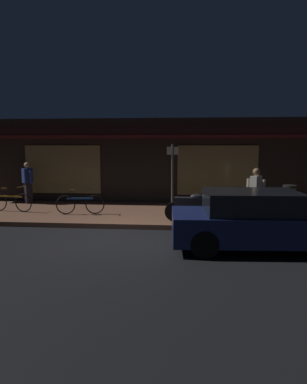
% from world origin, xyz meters
% --- Properties ---
extents(ground_plane, '(60.00, 60.00, 0.00)m').
position_xyz_m(ground_plane, '(0.00, 0.00, 0.00)').
color(ground_plane, black).
extents(sidewalk_slab, '(18.00, 4.00, 0.15)m').
position_xyz_m(sidewalk_slab, '(0.00, 3.00, 0.07)').
color(sidewalk_slab, brown).
rests_on(sidewalk_slab, ground_plane).
extents(storefront_building, '(18.00, 3.30, 3.60)m').
position_xyz_m(storefront_building, '(0.00, 6.39, 1.80)').
color(storefront_building, black).
rests_on(storefront_building, ground_plane).
extents(motorcycle, '(1.70, 0.55, 0.97)m').
position_xyz_m(motorcycle, '(2.16, 1.55, 0.65)').
color(motorcycle, black).
rests_on(motorcycle, sidewalk_slab).
extents(bicycle_parked, '(1.65, 0.42, 0.91)m').
position_xyz_m(bicycle_parked, '(-4.31, 2.63, 0.51)').
color(bicycle_parked, black).
rests_on(bicycle_parked, sidewalk_slab).
extents(bicycle_extra, '(1.65, 0.42, 0.91)m').
position_xyz_m(bicycle_extra, '(-1.69, 2.39, 0.51)').
color(bicycle_extra, black).
rests_on(bicycle_extra, sidewalk_slab).
extents(person_photographer, '(0.55, 0.44, 1.67)m').
position_xyz_m(person_photographer, '(-4.48, 4.40, 1.03)').
color(person_photographer, '#28232D').
rests_on(person_photographer, sidewalk_slab).
extents(person_bystander, '(0.54, 0.44, 1.67)m').
position_xyz_m(person_bystander, '(4.07, 1.72, 1.03)').
color(person_bystander, '#28232D').
rests_on(person_bystander, sidewalk_slab).
extents(sign_post, '(0.44, 0.09, 2.40)m').
position_xyz_m(sign_post, '(1.42, 4.24, 1.51)').
color(sign_post, '#47474C').
rests_on(sign_post, sidewalk_slab).
extents(trash_bin, '(0.48, 0.48, 0.93)m').
position_xyz_m(trash_bin, '(5.68, 3.71, 0.62)').
color(trash_bin, '#2D4C33').
rests_on(trash_bin, sidewalk_slab).
extents(parked_car_far, '(4.19, 1.97, 1.42)m').
position_xyz_m(parked_car_far, '(3.60, -0.61, 0.70)').
color(parked_car_far, black).
rests_on(parked_car_far, ground_plane).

